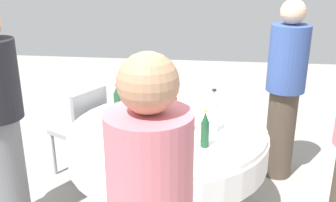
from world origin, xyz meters
The scene contains 22 objects.
dining_table centered at (0.00, 0.00, 0.59)m, with size 1.54×1.54×0.74m.
bottle_clear_front centered at (0.34, -0.05, 0.90)m, with size 0.07×0.07×0.34m.
bottle_brown_outer centered at (0.02, 0.19, 0.86)m, with size 0.06×0.06×0.25m.
bottle_dark_green_right centered at (0.29, -0.30, 0.86)m, with size 0.06×0.06×0.27m.
bottle_amber_north centered at (0.12, -0.36, 0.88)m, with size 0.07×0.07×0.30m.
bottle_green_east centered at (-0.23, -0.61, 0.89)m, with size 0.07×0.07×0.33m.
bottle_amber_south centered at (-0.06, 0.06, 0.87)m, with size 0.07×0.07×0.28m.
bottle_dark_green_inner centered at (-0.44, 0.19, 0.86)m, with size 0.06×0.06×0.27m.
wine_glass_north centered at (-0.11, -0.17, 0.85)m, with size 0.07×0.07×0.15m.
wine_glass_east centered at (0.05, 0.03, 0.84)m, with size 0.06×0.06×0.13m.
wine_glass_south centered at (-0.03, 0.48, 0.84)m, with size 0.07×0.07×0.15m.
wine_glass_inner centered at (0.06, -0.55, 0.83)m, with size 0.06×0.06×0.13m.
wine_glass_west centered at (0.17, -0.05, 0.85)m, with size 0.07×0.07×0.15m.
plate_west centered at (0.21, 0.31, 0.75)m, with size 0.25×0.25×0.02m.
plate_left centered at (-0.28, -0.03, 0.75)m, with size 0.26×0.26×0.02m.
fork_outer centered at (-0.39, 0.35, 0.74)m, with size 0.18×0.02×0.01m, color silver.
fork_right centered at (-0.06, -0.37, 0.74)m, with size 0.18×0.02×0.01m, color silver.
spoon_north centered at (-0.45, -0.26, 0.74)m, with size 0.18×0.02×0.01m, color silver.
folded_napkin centered at (-0.58, -0.02, 0.75)m, with size 0.13×0.13×0.02m, color white.
person_front centered at (-1.17, -0.32, 0.87)m, with size 0.34×0.34×1.66m.
person_right centered at (0.97, 0.68, 0.87)m, with size 0.34×0.34×1.65m.
chair_south centered at (-0.84, 0.46, 0.52)m, with size 0.54×0.54×0.87m.
Camera 1 is at (0.33, -2.77, 1.98)m, focal length 42.39 mm.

